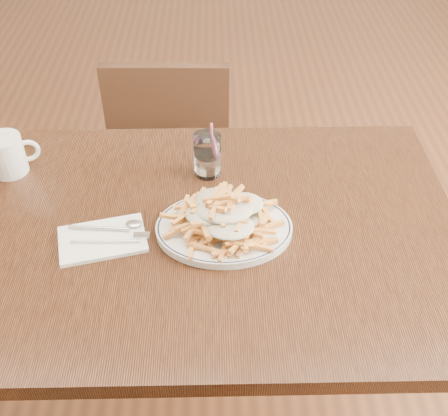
{
  "coord_description": "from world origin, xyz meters",
  "views": [
    {
      "loc": [
        0.05,
        -0.92,
        1.61
      ],
      "look_at": [
        0.06,
        -0.02,
        0.82
      ],
      "focal_mm": 45.0,
      "sensor_mm": 36.0,
      "label": 1
    }
  ],
  "objects_px": {
    "table": "(196,250)",
    "loaded_fries": "(224,212)",
    "fries_plate": "(224,228)",
    "coffee_mug": "(8,155)",
    "water_glass": "(208,157)",
    "chair_far": "(173,148)"
  },
  "relations": [
    {
      "from": "chair_far",
      "to": "fries_plate",
      "type": "relative_size",
      "value": 2.32
    },
    {
      "from": "table",
      "to": "fries_plate",
      "type": "bearing_deg",
      "value": -17.72
    },
    {
      "from": "chair_far",
      "to": "water_glass",
      "type": "height_order",
      "value": "water_glass"
    },
    {
      "from": "fries_plate",
      "to": "coffee_mug",
      "type": "distance_m",
      "value": 0.58
    },
    {
      "from": "loaded_fries",
      "to": "water_glass",
      "type": "relative_size",
      "value": 1.97
    },
    {
      "from": "fries_plate",
      "to": "coffee_mug",
      "type": "xyz_separation_m",
      "value": [
        -0.53,
        0.23,
        0.04
      ]
    },
    {
      "from": "table",
      "to": "chair_far",
      "type": "distance_m",
      "value": 0.73
    },
    {
      "from": "chair_far",
      "to": "fries_plate",
      "type": "height_order",
      "value": "chair_far"
    },
    {
      "from": "chair_far",
      "to": "water_glass",
      "type": "xyz_separation_m",
      "value": [
        0.13,
        -0.5,
        0.32
      ]
    },
    {
      "from": "chair_far",
      "to": "loaded_fries",
      "type": "bearing_deg",
      "value": -77.09
    },
    {
      "from": "table",
      "to": "fries_plate",
      "type": "relative_size",
      "value": 3.3
    },
    {
      "from": "loaded_fries",
      "to": "water_glass",
      "type": "xyz_separation_m",
      "value": [
        -0.04,
        0.22,
        -0.01
      ]
    },
    {
      "from": "fries_plate",
      "to": "water_glass",
      "type": "distance_m",
      "value": 0.22
    },
    {
      "from": "table",
      "to": "water_glass",
      "type": "bearing_deg",
      "value": 81.66
    },
    {
      "from": "fries_plate",
      "to": "loaded_fries",
      "type": "relative_size",
      "value": 1.23
    },
    {
      "from": "chair_far",
      "to": "fries_plate",
      "type": "distance_m",
      "value": 0.79
    },
    {
      "from": "table",
      "to": "chair_far",
      "type": "height_order",
      "value": "chair_far"
    },
    {
      "from": "loaded_fries",
      "to": "table",
      "type": "bearing_deg",
      "value": 162.28
    },
    {
      "from": "table",
      "to": "loaded_fries",
      "type": "relative_size",
      "value": 4.08
    },
    {
      "from": "chair_far",
      "to": "loaded_fries",
      "type": "height_order",
      "value": "chair_far"
    },
    {
      "from": "table",
      "to": "fries_plate",
      "type": "distance_m",
      "value": 0.11
    },
    {
      "from": "loaded_fries",
      "to": "coffee_mug",
      "type": "distance_m",
      "value": 0.58
    }
  ]
}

